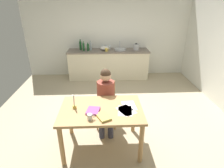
{
  "coord_description": "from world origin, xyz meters",
  "views": [
    {
      "loc": [
        -0.14,
        -3.35,
        2.28
      ],
      "look_at": [
        0.0,
        -0.2,
        0.85
      ],
      "focal_mm": 29.32,
      "sensor_mm": 36.0,
      "label": 1
    }
  ],
  "objects_px": {
    "bottle_wine_red": "(88,47)",
    "bottle_sauce": "(91,46)",
    "book_magazine": "(93,111)",
    "book_cookery": "(103,117)",
    "person_seated": "(106,97)",
    "stovetop_kettle": "(136,47)",
    "bottle_vinegar": "(84,47)",
    "chair_at_table": "(106,101)",
    "wine_glass_by_kettle": "(107,46)",
    "dining_table": "(101,115)",
    "mixing_bowl": "(104,48)",
    "wine_glass_back_left": "(103,46)",
    "coffee_mug": "(90,117)",
    "candlestick": "(74,105)",
    "teacup_on_counter": "(106,50)",
    "wine_glass_near_sink": "(110,46)",
    "sink_unit": "(120,49)",
    "bottle_oil": "(80,45)"
  },
  "relations": [
    {
      "from": "dining_table",
      "to": "wine_glass_by_kettle",
      "type": "xyz_separation_m",
      "value": [
        0.15,
        3.29,
        0.37
      ]
    },
    {
      "from": "chair_at_table",
      "to": "bottle_vinegar",
      "type": "height_order",
      "value": "bottle_vinegar"
    },
    {
      "from": "wine_glass_near_sink",
      "to": "coffee_mug",
      "type": "bearing_deg",
      "value": -96.43
    },
    {
      "from": "stovetop_kettle",
      "to": "wine_glass_near_sink",
      "type": "relative_size",
      "value": 1.43
    },
    {
      "from": "book_magazine",
      "to": "bottle_sauce",
      "type": "xyz_separation_m",
      "value": [
        -0.22,
        3.22,
        0.26
      ]
    },
    {
      "from": "book_cookery",
      "to": "stovetop_kettle",
      "type": "height_order",
      "value": "stovetop_kettle"
    },
    {
      "from": "stovetop_kettle",
      "to": "wine_glass_by_kettle",
      "type": "relative_size",
      "value": 1.43
    },
    {
      "from": "stovetop_kettle",
      "to": "wine_glass_back_left",
      "type": "height_order",
      "value": "stovetop_kettle"
    },
    {
      "from": "wine_glass_back_left",
      "to": "teacup_on_counter",
      "type": "bearing_deg",
      "value": -68.5
    },
    {
      "from": "person_seated",
      "to": "bottle_sauce",
      "type": "height_order",
      "value": "same"
    },
    {
      "from": "bottle_wine_red",
      "to": "wine_glass_back_left",
      "type": "height_order",
      "value": "bottle_wine_red"
    },
    {
      "from": "candlestick",
      "to": "bottle_vinegar",
      "type": "distance_m",
      "value": 3.08
    },
    {
      "from": "wine_glass_by_kettle",
      "to": "bottle_wine_red",
      "type": "bearing_deg",
      "value": -161.58
    },
    {
      "from": "dining_table",
      "to": "stovetop_kettle",
      "type": "distance_m",
      "value": 3.33
    },
    {
      "from": "dining_table",
      "to": "book_cookery",
      "type": "bearing_deg",
      "value": -82.18
    },
    {
      "from": "bottle_wine_red",
      "to": "bottle_sauce",
      "type": "distance_m",
      "value": 0.1
    },
    {
      "from": "chair_at_table",
      "to": "person_seated",
      "type": "xyz_separation_m",
      "value": [
        -0.0,
        -0.15,
        0.19
      ]
    },
    {
      "from": "mixing_bowl",
      "to": "wine_glass_near_sink",
      "type": "relative_size",
      "value": 1.72
    },
    {
      "from": "bottle_vinegar",
      "to": "mixing_bowl",
      "type": "distance_m",
      "value": 0.64
    },
    {
      "from": "wine_glass_back_left",
      "to": "candlestick",
      "type": "bearing_deg",
      "value": -97.64
    },
    {
      "from": "candlestick",
      "to": "bottle_oil",
      "type": "xyz_separation_m",
      "value": [
        -0.24,
        3.2,
        0.23
      ]
    },
    {
      "from": "dining_table",
      "to": "mixing_bowl",
      "type": "distance_m",
      "value": 3.18
    },
    {
      "from": "mixing_bowl",
      "to": "wine_glass_by_kettle",
      "type": "xyz_separation_m",
      "value": [
        0.08,
        0.13,
        0.05
      ]
    },
    {
      "from": "person_seated",
      "to": "stovetop_kettle",
      "type": "relative_size",
      "value": 5.43
    },
    {
      "from": "bottle_wine_red",
      "to": "wine_glass_near_sink",
      "type": "height_order",
      "value": "bottle_wine_red"
    },
    {
      "from": "person_seated",
      "to": "teacup_on_counter",
      "type": "bearing_deg",
      "value": 88.7
    },
    {
      "from": "wine_glass_near_sink",
      "to": "book_magazine",
      "type": "bearing_deg",
      "value": -96.26
    },
    {
      "from": "person_seated",
      "to": "sink_unit",
      "type": "distance_m",
      "value": 2.68
    },
    {
      "from": "chair_at_table",
      "to": "bottle_vinegar",
      "type": "relative_size",
      "value": 3.11
    },
    {
      "from": "wine_glass_near_sink",
      "to": "sink_unit",
      "type": "bearing_deg",
      "value": -24.52
    },
    {
      "from": "dining_table",
      "to": "candlestick",
      "type": "distance_m",
      "value": 0.46
    },
    {
      "from": "bottle_vinegar",
      "to": "wine_glass_back_left",
      "type": "xyz_separation_m",
      "value": [
        0.58,
        0.18,
        -0.01
      ]
    },
    {
      "from": "bottle_vinegar",
      "to": "stovetop_kettle",
      "type": "relative_size",
      "value": 1.28
    },
    {
      "from": "book_cookery",
      "to": "stovetop_kettle",
      "type": "distance_m",
      "value": 3.54
    },
    {
      "from": "bottle_sauce",
      "to": "person_seated",
      "type": "bearing_deg",
      "value": -80.86
    },
    {
      "from": "chair_at_table",
      "to": "book_magazine",
      "type": "distance_m",
      "value": 0.82
    },
    {
      "from": "coffee_mug",
      "to": "bottle_wine_red",
      "type": "height_order",
      "value": "bottle_wine_red"
    },
    {
      "from": "book_magazine",
      "to": "book_cookery",
      "type": "distance_m",
      "value": 0.23
    },
    {
      "from": "coffee_mug",
      "to": "stovetop_kettle",
      "type": "relative_size",
      "value": 0.49
    },
    {
      "from": "book_cookery",
      "to": "stovetop_kettle",
      "type": "xyz_separation_m",
      "value": [
        1.02,
        3.38,
        0.24
      ]
    },
    {
      "from": "chair_at_table",
      "to": "sink_unit",
      "type": "distance_m",
      "value": 2.56
    },
    {
      "from": "book_cookery",
      "to": "sink_unit",
      "type": "height_order",
      "value": "sink_unit"
    },
    {
      "from": "wine_glass_near_sink",
      "to": "wine_glass_back_left",
      "type": "relative_size",
      "value": 1.0
    },
    {
      "from": "mixing_bowl",
      "to": "wine_glass_back_left",
      "type": "distance_m",
      "value": 0.15
    },
    {
      "from": "chair_at_table",
      "to": "candlestick",
      "type": "xyz_separation_m",
      "value": [
        -0.5,
        -0.63,
        0.32
      ]
    },
    {
      "from": "bottle_sauce",
      "to": "stovetop_kettle",
      "type": "bearing_deg",
      "value": -0.34
    },
    {
      "from": "candlestick",
      "to": "wine_glass_back_left",
      "type": "xyz_separation_m",
      "value": [
        0.44,
        3.25,
        0.2
      ]
    },
    {
      "from": "wine_glass_by_kettle",
      "to": "coffee_mug",
      "type": "bearing_deg",
      "value": -94.91
    },
    {
      "from": "book_magazine",
      "to": "wine_glass_back_left",
      "type": "height_order",
      "value": "wine_glass_back_left"
    },
    {
      "from": "bottle_wine_red",
      "to": "bottle_sauce",
      "type": "bearing_deg",
      "value": 31.56
    }
  ]
}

